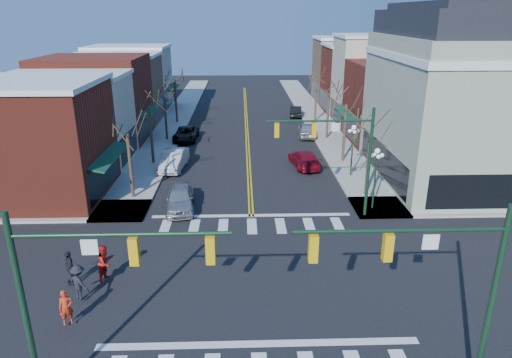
{
  "coord_description": "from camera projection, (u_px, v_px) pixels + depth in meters",
  "views": [
    {
      "loc": [
        -0.57,
        -19.55,
        12.53
      ],
      "look_at": [
        0.28,
        7.13,
        2.8
      ],
      "focal_mm": 32.0,
      "sensor_mm": 36.0,
      "label": 1
    }
  ],
  "objects": [
    {
      "name": "tree_left_b",
      "position": [
        151.0,
        136.0,
        39.39
      ],
      "size": [
        0.24,
        0.24,
        5.04
      ],
      "primitive_type": "cylinder",
      "color": "#382B21",
      "rests_on": "ground"
    },
    {
      "name": "car_right_far",
      "position": [
        296.0,
        111.0,
        58.6
      ],
      "size": [
        1.9,
        4.24,
        1.35
      ],
      "primitive_type": "imported",
      "rotation": [
        0.0,
        0.0,
        3.02
      ],
      "color": "black",
      "rests_on": "ground"
    },
    {
      "name": "pedestrian_red_a",
      "position": [
        66.0,
        307.0,
        19.06
      ],
      "size": [
        0.69,
        0.59,
        1.59
      ],
      "primitive_type": "imported",
      "rotation": [
        0.0,
        0.0,
        0.43
      ],
      "color": "red",
      "rests_on": "sidewalk_left"
    },
    {
      "name": "tree_left_a",
      "position": [
        131.0,
        167.0,
        31.93
      ],
      "size": [
        0.24,
        0.24,
        4.76
      ],
      "primitive_type": "cylinder",
      "color": "#382B21",
      "rests_on": "ground"
    },
    {
      "name": "bldg_right_stucco",
      "position": [
        380.0,
        82.0,
        52.88
      ],
      "size": [
        10.0,
        7.0,
        10.0
      ],
      "primitive_type": "cube",
      "color": "beige",
      "rests_on": "ground"
    },
    {
      "name": "sidewalk_right",
      "position": [
        344.0,
        158.0,
        41.69
      ],
      "size": [
        3.5,
        70.0,
        0.15
      ],
      "primitive_type": "cube",
      "color": "#9E9B93",
      "rests_on": "ground"
    },
    {
      "name": "tree_right_c",
      "position": [
        328.0,
        116.0,
        47.45
      ],
      "size": [
        0.24,
        0.24,
        4.83
      ],
      "primitive_type": "cylinder",
      "color": "#382B21",
      "rests_on": "ground"
    },
    {
      "name": "car_right_near",
      "position": [
        304.0,
        159.0,
        39.3
      ],
      "size": [
        2.6,
        5.09,
        1.41
      ],
      "primitive_type": "imported",
      "rotation": [
        0.0,
        0.0,
        3.27
      ],
      "color": "maroon",
      "rests_on": "ground"
    },
    {
      "name": "car_right_mid",
      "position": [
        307.0,
        130.0,
        48.8
      ],
      "size": [
        2.13,
        4.67,
        1.55
      ],
      "primitive_type": "imported",
      "rotation": [
        0.0,
        0.0,
        3.07
      ],
      "color": "#B5B5BA",
      "rests_on": "ground"
    },
    {
      "name": "bldg_right_brick_a",
      "position": [
        401.0,
        103.0,
        45.94
      ],
      "size": [
        10.0,
        8.5,
        8.0
      ],
      "primitive_type": "cube",
      "color": "maroon",
      "rests_on": "ground"
    },
    {
      "name": "sidewalk_left",
      "position": [
        152.0,
        160.0,
        41.16
      ],
      "size": [
        3.5,
        70.0,
        0.15
      ],
      "primitive_type": "cube",
      "color": "#9E9B93",
      "rests_on": "ground"
    },
    {
      "name": "pedestrian_dark_a",
      "position": [
        70.0,
        267.0,
        21.95
      ],
      "size": [
        0.88,
        1.09,
        1.74
      ],
      "primitive_type": "imported",
      "rotation": [
        0.0,
        0.0,
        -1.04
      ],
      "color": "black",
      "rests_on": "sidewalk_left"
    },
    {
      "name": "bldg_left_brick_a",
      "position": [
        29.0,
        143.0,
        31.86
      ],
      "size": [
        10.0,
        8.5,
        8.0
      ],
      "primitive_type": "cube",
      "color": "maroon",
      "rests_on": "ground"
    },
    {
      "name": "lamppost_midblock",
      "position": [
        353.0,
        142.0,
        35.98
      ],
      "size": [
        0.36,
        0.36,
        4.33
      ],
      "color": "#14331E",
      "rests_on": "ground"
    },
    {
      "name": "tree_left_c",
      "position": [
        166.0,
        119.0,
        46.99
      ],
      "size": [
        0.24,
        0.24,
        4.55
      ],
      "primitive_type": "cylinder",
      "color": "#382B21",
      "rests_on": "ground"
    },
    {
      "name": "pedestrian_dark_b",
      "position": [
        79.0,
        282.0,
        20.7
      ],
      "size": [
        1.29,
        1.17,
        1.74
      ],
      "primitive_type": "imported",
      "rotation": [
        0.0,
        0.0,
        2.54
      ],
      "color": "black",
      "rests_on": "sidewalk_left"
    },
    {
      "name": "traffic_mast_far_right",
      "position": [
        341.0,
        148.0,
        28.17
      ],
      "size": [
        6.6,
        0.28,
        7.2
      ],
      "color": "#14331E",
      "rests_on": "ground"
    },
    {
      "name": "bldg_left_stucco_a",
      "position": [
        68.0,
        122.0,
        39.23
      ],
      "size": [
        10.0,
        7.0,
        7.5
      ],
      "primitive_type": "cube",
      "color": "beige",
      "rests_on": "ground"
    },
    {
      "name": "traffic_mast_near_left",
      "position": [
        81.0,
        285.0,
        13.94
      ],
      "size": [
        6.6,
        0.28,
        7.2
      ],
      "color": "#14331E",
      "rests_on": "ground"
    },
    {
      "name": "traffic_mast_near_right",
      "position": [
        439.0,
        279.0,
        14.27
      ],
      "size": [
        6.6,
        0.28,
        7.2
      ],
      "color": "#14331E",
      "rests_on": "ground"
    },
    {
      "name": "tree_right_b",
      "position": [
        344.0,
        134.0,
        39.87
      ],
      "size": [
        0.24,
        0.24,
        5.18
      ],
      "primitive_type": "cylinder",
      "color": "#382B21",
      "rests_on": "ground"
    },
    {
      "name": "car_left_near",
      "position": [
        180.0,
        198.0,
        30.7
      ],
      "size": [
        2.32,
        4.78,
        1.57
      ],
      "primitive_type": "imported",
      "rotation": [
        0.0,
        0.0,
        0.1
      ],
      "color": "#A5A4A9",
      "rests_on": "ground"
    },
    {
      "name": "car_left_far",
      "position": [
        186.0,
        134.0,
        47.52
      ],
      "size": [
        2.5,
        5.04,
        1.37
      ],
      "primitive_type": "imported",
      "rotation": [
        0.0,
        0.0,
        -0.05
      ],
      "color": "black",
      "rests_on": "ground"
    },
    {
      "name": "tree_right_a",
      "position": [
        368.0,
        166.0,
        32.46
      ],
      "size": [
        0.24,
        0.24,
        4.62
      ],
      "primitive_type": "cylinder",
      "color": "#382B21",
      "rests_on": "ground"
    },
    {
      "name": "car_left_mid",
      "position": [
        174.0,
        160.0,
        38.71
      ],
      "size": [
        2.19,
        5.13,
        1.64
      ],
      "primitive_type": "imported",
      "rotation": [
        0.0,
        0.0,
        -0.09
      ],
      "color": "silver",
      "rests_on": "ground"
    },
    {
      "name": "bldg_left_brick_b",
      "position": [
        95.0,
        99.0,
        46.57
      ],
      "size": [
        10.0,
        9.0,
        8.5
      ],
      "primitive_type": "cube",
      "color": "maroon",
      "rests_on": "ground"
    },
    {
      "name": "bldg_left_tan",
      "position": [
        116.0,
        90.0,
        54.44
      ],
      "size": [
        10.0,
        7.5,
        7.8
      ],
      "primitive_type": "cube",
      "color": "#936C51",
      "rests_on": "ground"
    },
    {
      "name": "ground",
      "position": [
        255.0,
        281.0,
        22.67
      ],
      "size": [
        160.0,
        160.0,
        0.0
      ],
      "primitive_type": "plane",
      "color": "black",
      "rests_on": "ground"
    },
    {
      "name": "bldg_right_brick_b",
      "position": [
        363.0,
        80.0,
        60.18
      ],
      "size": [
        10.0,
        8.0,
        8.5
      ],
      "primitive_type": "cube",
      "color": "maroon",
      "rests_on": "ground"
    },
    {
      "name": "tree_left_d",
      "position": [
        176.0,
        103.0,
        54.44
      ],
      "size": [
        0.24,
        0.24,
        4.9
      ],
      "primitive_type": "cylinder",
      "color": "#382B21",
      "rests_on": "ground"
    },
    {
      "name": "bldg_right_tan",
      "position": [
        349.0,
        71.0,
        67.61
      ],
      "size": [
        10.0,
        8.0,
        9.0
      ],
      "primitive_type": "cube",
      "color": "#936C51",
      "rests_on": "ground"
    },
    {
      "name": "tree_right_d",
      "position": [
        316.0,
        102.0,
        54.94
      ],
      "size": [
        0.24,
        0.24,
        4.97
      ],
      "primitive_type": "cylinder",
      "color": "#382B21",
      "rests_on": "ground"
    },
    {
      "name": "bldg_left_stucco_b",
      "position": [
        131.0,
        79.0,
        61.65
      ],
      "size": [
        10.0,
        8.0,
        8.2
      ],
      "primitive_type": "cube",
      "color": "beige",
      "rests_on": "ground"
    },
    {
      "name": "pedestrian_red_b",
      "position": [
        105.0,
        263.0,
        22.23
      ],
      "size": [
        0.96,
        1.08,
        1.86
      ],
      "primitive_type": "imported",
      "rotation": [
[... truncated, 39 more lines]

